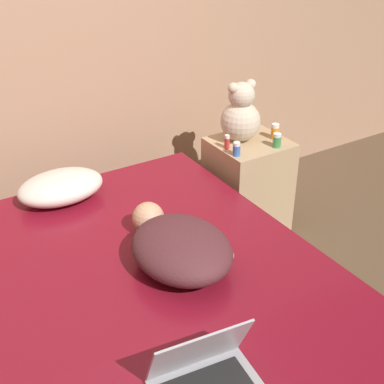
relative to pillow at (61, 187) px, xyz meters
The scene contains 12 objects.
ground_plane 0.98m from the pillow, 83.59° to the right, with size 12.00×12.00×0.00m, color brown.
wall_back 0.89m from the pillow, 78.97° to the left, with size 8.00×0.06×2.60m.
bed 0.87m from the pillow, 83.59° to the right, with size 1.50×1.99×0.47m.
nightstand 1.15m from the pillow, ahead, with size 0.43×0.40×0.59m.
pillow is the anchor object (origin of this frame).
person_lying 0.83m from the pillow, 72.89° to the right, with size 0.42×0.64×0.18m.
laptop 1.40m from the pillow, 90.96° to the right, with size 0.37×0.27×0.23m.
teddy_bear 1.10m from the pillow, ahead, with size 0.23×0.23×0.36m.
bottle_red 0.96m from the pillow, ahead, with size 0.03×0.03×0.08m.
bottle_green 1.23m from the pillow, 13.01° to the right, with size 0.05×0.05×0.08m.
bottle_orange 1.28m from the pillow, ahead, with size 0.05×0.05×0.09m.
bottle_blue 0.97m from the pillow, 14.80° to the right, with size 0.04×0.04×0.08m.
Camera 1 is at (-0.78, -1.59, 1.88)m, focal length 50.00 mm.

